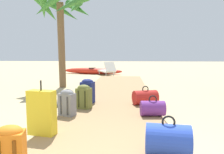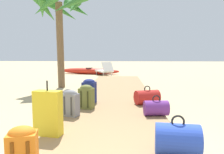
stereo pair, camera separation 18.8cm
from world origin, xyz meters
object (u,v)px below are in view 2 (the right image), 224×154
(duffel_bag_purple, at_px, (156,108))
(duffel_bag_blue, at_px, (177,139))
(duffel_bag_red, at_px, (147,97))
(palm_tree_far_left, at_px, (61,13))
(suitcase_yellow, at_px, (48,113))
(kayak, at_px, (90,71))
(backpack_navy, at_px, (89,90))
(backpack_olive, at_px, (86,96))
(lounge_chair, at_px, (105,70))
(backpack_grey, at_px, (70,102))
(backpack_orange, at_px, (23,152))

(duffel_bag_purple, bearing_deg, duffel_bag_blue, -90.28)
(duffel_bag_red, xyz_separation_m, palm_tree_far_left, (-2.88, 3.01, 2.55))
(suitcase_yellow, bearing_deg, kayak, 94.78)
(palm_tree_far_left, bearing_deg, duffel_bag_purple, -53.60)
(duffel_bag_blue, height_order, backpack_navy, backpack_navy)
(backpack_olive, distance_m, lounge_chair, 8.00)
(backpack_olive, bearing_deg, backpack_navy, 91.76)
(suitcase_yellow, relative_size, duffel_bag_blue, 1.45)
(duffel_bag_red, bearing_deg, suitcase_yellow, -129.05)
(duffel_bag_blue, height_order, lounge_chair, lounge_chair)
(lounge_chair, bearing_deg, backpack_grey, -90.25)
(duffel_bag_red, distance_m, lounge_chair, 7.68)
(backpack_navy, bearing_deg, duffel_bag_purple, -35.92)
(kayak, bearing_deg, duffel_bag_blue, -76.59)
(suitcase_yellow, bearing_deg, duffel_bag_blue, -17.88)
(duffel_bag_blue, relative_size, duffel_bag_red, 0.88)
(backpack_orange, height_order, backpack_grey, backpack_orange)
(suitcase_yellow, bearing_deg, duffel_bag_red, 50.95)
(backpack_navy, height_order, duffel_bag_purple, backpack_navy)
(backpack_olive, xyz_separation_m, lounge_chair, (-0.18, 7.99, -0.03))
(backpack_olive, relative_size, duffel_bag_red, 0.82)
(duffel_bag_purple, distance_m, kayak, 9.90)
(palm_tree_far_left, distance_m, lounge_chair, 5.30)
(duffel_bag_red, relative_size, backpack_grey, 1.25)
(suitcase_yellow, height_order, backpack_olive, suitcase_yellow)
(duffel_bag_purple, height_order, backpack_grey, backpack_grey)
(duffel_bag_blue, height_order, duffel_bag_red, duffel_bag_blue)
(suitcase_yellow, xyz_separation_m, backpack_orange, (0.14, -1.19, -0.06))
(backpack_olive, xyz_separation_m, backpack_grey, (-0.22, -0.60, -0.01))
(kayak, bearing_deg, backpack_grey, -84.11)
(duffel_bag_red, bearing_deg, kayak, 107.09)
(duffel_bag_red, xyz_separation_m, duffel_bag_purple, (0.07, -0.99, -0.02))
(palm_tree_far_left, relative_size, lounge_chair, 2.19)
(duffel_bag_blue, relative_size, lounge_chair, 0.36)
(backpack_navy, bearing_deg, duffel_bag_red, -3.53)
(palm_tree_far_left, height_order, lounge_chair, palm_tree_far_left)
(backpack_grey, bearing_deg, palm_tree_far_left, 107.01)
(backpack_grey, bearing_deg, backpack_orange, -88.96)
(backpack_navy, xyz_separation_m, duffel_bag_purple, (1.49, -1.08, -0.16))
(lounge_chair, bearing_deg, duffel_bag_red, -78.02)
(duffel_bag_blue, xyz_separation_m, duffel_bag_purple, (0.01, 1.72, -0.04))
(backpack_olive, distance_m, duffel_bag_purple, 1.57)
(backpack_orange, distance_m, duffel_bag_blue, 1.76)
(palm_tree_far_left, bearing_deg, duffel_bag_blue, -62.79)
(suitcase_yellow, height_order, duffel_bag_red, suitcase_yellow)
(backpack_navy, bearing_deg, backpack_olive, -88.24)
(backpack_navy, height_order, palm_tree_far_left, palm_tree_far_left)
(duffel_bag_purple, height_order, kayak, duffel_bag_purple)
(backpack_orange, height_order, kayak, backpack_orange)
(palm_tree_far_left, xyz_separation_m, lounge_chair, (1.29, 4.51, -2.48))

